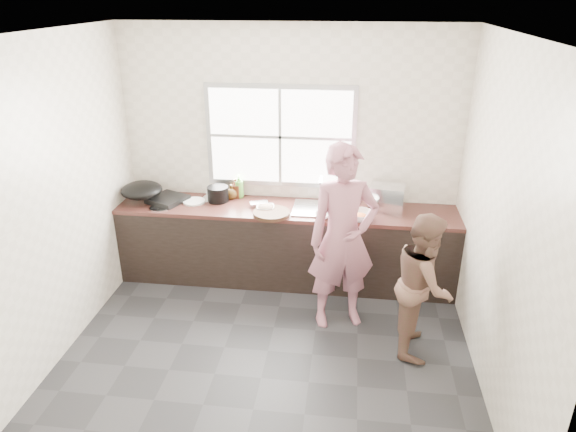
# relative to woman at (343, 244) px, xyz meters

# --- Properties ---
(floor) EXTENTS (3.60, 3.20, 0.01)m
(floor) POSITION_rel_woman_xyz_m (-0.62, -0.56, -0.84)
(floor) COLOR #27272A
(floor) RESTS_ON ground
(ceiling) EXTENTS (3.60, 3.20, 0.01)m
(ceiling) POSITION_rel_woman_xyz_m (-0.62, -0.56, 1.87)
(ceiling) COLOR silver
(ceiling) RESTS_ON wall_back
(wall_back) EXTENTS (3.60, 0.01, 2.70)m
(wall_back) POSITION_rel_woman_xyz_m (-0.62, 1.05, 0.52)
(wall_back) COLOR beige
(wall_back) RESTS_ON ground
(wall_left) EXTENTS (0.01, 3.20, 2.70)m
(wall_left) POSITION_rel_woman_xyz_m (-2.42, -0.56, 0.52)
(wall_left) COLOR silver
(wall_left) RESTS_ON ground
(wall_right) EXTENTS (0.01, 3.20, 2.70)m
(wall_right) POSITION_rel_woman_xyz_m (1.19, -0.56, 0.52)
(wall_right) COLOR silver
(wall_right) RESTS_ON ground
(wall_front) EXTENTS (3.60, 0.01, 2.70)m
(wall_front) POSITION_rel_woman_xyz_m (-0.62, -2.16, 0.52)
(wall_front) COLOR silver
(wall_front) RESTS_ON ground
(cabinet) EXTENTS (3.60, 0.62, 0.82)m
(cabinet) POSITION_rel_woman_xyz_m (-0.62, 0.73, -0.42)
(cabinet) COLOR black
(cabinet) RESTS_ON floor
(countertop) EXTENTS (3.60, 0.64, 0.04)m
(countertop) POSITION_rel_woman_xyz_m (-0.62, 0.73, 0.01)
(countertop) COLOR #3D1E19
(countertop) RESTS_ON cabinet
(sink) EXTENTS (0.55, 0.45, 0.02)m
(sink) POSITION_rel_woman_xyz_m (-0.27, 0.73, 0.03)
(sink) COLOR silver
(sink) RESTS_ON countertop
(faucet) EXTENTS (0.02, 0.02, 0.30)m
(faucet) POSITION_rel_woman_xyz_m (-0.27, 0.93, 0.18)
(faucet) COLOR silver
(faucet) RESTS_ON countertop
(window_frame) EXTENTS (1.60, 0.05, 1.10)m
(window_frame) POSITION_rel_woman_xyz_m (-0.72, 1.03, 0.72)
(window_frame) COLOR #9EA0A5
(window_frame) RESTS_ON wall_back
(window_glazing) EXTENTS (1.50, 0.01, 1.00)m
(window_glazing) POSITION_rel_woman_xyz_m (-0.72, 1.01, 0.72)
(window_glazing) COLOR white
(window_glazing) RESTS_ON window_frame
(woman) EXTENTS (0.70, 0.57, 1.67)m
(woman) POSITION_rel_woman_xyz_m (0.00, 0.00, 0.00)
(woman) COLOR #B0697A
(woman) RESTS_ON floor
(person_side) EXTENTS (0.55, 0.68, 1.31)m
(person_side) POSITION_rel_woman_xyz_m (0.71, -0.31, -0.18)
(person_side) COLOR brown
(person_side) RESTS_ON floor
(cutting_board) EXTENTS (0.47, 0.47, 0.04)m
(cutting_board) POSITION_rel_woman_xyz_m (-0.74, 0.52, 0.04)
(cutting_board) COLOR #311F13
(cutting_board) RESTS_ON countertop
(cleaver) EXTENTS (0.21, 0.17, 0.01)m
(cleaver) POSITION_rel_woman_xyz_m (-0.91, 0.73, 0.07)
(cleaver) COLOR silver
(cleaver) RESTS_ON cutting_board
(bowl_mince) EXTENTS (0.21, 0.21, 0.05)m
(bowl_mince) POSITION_rel_woman_xyz_m (-0.83, 0.64, 0.05)
(bowl_mince) COLOR silver
(bowl_mince) RESTS_ON countertop
(bowl_crabs) EXTENTS (0.23, 0.23, 0.07)m
(bowl_crabs) POSITION_rel_woman_xyz_m (0.16, 0.52, 0.06)
(bowl_crabs) COLOR silver
(bowl_crabs) RESTS_ON countertop
(bowl_held) EXTENTS (0.28, 0.28, 0.07)m
(bowl_held) POSITION_rel_woman_xyz_m (-0.21, 0.52, 0.06)
(bowl_held) COLOR white
(bowl_held) RESTS_ON countertop
(black_pot) EXTENTS (0.30, 0.30, 0.17)m
(black_pot) POSITION_rel_woman_xyz_m (-1.38, 0.82, 0.11)
(black_pot) COLOR black
(black_pot) RESTS_ON countertop
(plate_food) EXTENTS (0.26, 0.26, 0.02)m
(plate_food) POSITION_rel_woman_xyz_m (-1.63, 0.75, 0.04)
(plate_food) COLOR white
(plate_food) RESTS_ON countertop
(bottle_green) EXTENTS (0.12, 0.12, 0.27)m
(bottle_green) POSITION_rel_woman_xyz_m (-1.17, 0.96, 0.16)
(bottle_green) COLOR #4C9B33
(bottle_green) RESTS_ON countertop
(bottle_brown_tall) EXTENTS (0.10, 0.10, 0.20)m
(bottle_brown_tall) POSITION_rel_woman_xyz_m (-1.21, 0.96, 0.13)
(bottle_brown_tall) COLOR #4F2613
(bottle_brown_tall) RESTS_ON countertop
(bottle_brown_short) EXTENTS (0.15, 0.15, 0.15)m
(bottle_brown_short) POSITION_rel_woman_xyz_m (-1.25, 0.91, 0.10)
(bottle_brown_short) COLOR #3D2A0F
(bottle_brown_short) RESTS_ON countertop
(glass_jar) EXTENTS (0.07, 0.07, 0.09)m
(glass_jar) POSITION_rel_woman_xyz_m (-1.49, 0.86, 0.07)
(glass_jar) COLOR silver
(glass_jar) RESTS_ON countertop
(burner) EXTENTS (0.47, 0.47, 0.05)m
(burner) POSITION_rel_woman_xyz_m (-1.92, 0.74, 0.05)
(burner) COLOR black
(burner) RESTS_ON countertop
(wok) EXTENTS (0.53, 0.53, 0.17)m
(wok) POSITION_rel_woman_xyz_m (-2.18, 0.68, 0.17)
(wok) COLOR black
(wok) RESTS_ON burner
(dish_rack) EXTENTS (0.39, 0.30, 0.26)m
(dish_rack) POSITION_rel_woman_xyz_m (0.43, 0.81, 0.16)
(dish_rack) COLOR silver
(dish_rack) RESTS_ON countertop
(pot_lid_left) EXTENTS (0.28, 0.28, 0.01)m
(pot_lid_left) POSITION_rel_woman_xyz_m (-1.94, 0.55, 0.03)
(pot_lid_left) COLOR silver
(pot_lid_left) RESTS_ON countertop
(pot_lid_right) EXTENTS (0.34, 0.34, 0.01)m
(pot_lid_right) POSITION_rel_woman_xyz_m (-1.44, 0.88, 0.03)
(pot_lid_right) COLOR silver
(pot_lid_right) RESTS_ON countertop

